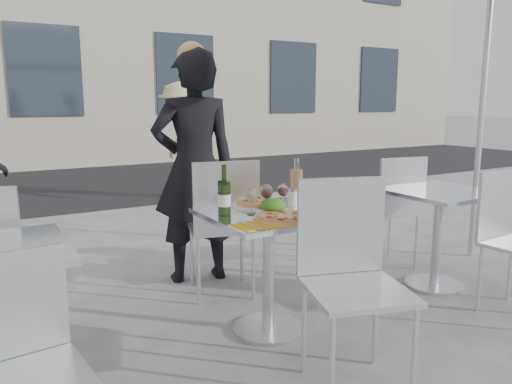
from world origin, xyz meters
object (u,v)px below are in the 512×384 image
wineglass_red_a (267,193)px  pizza_near (285,218)px  chair_near (349,265)px  carafe (296,185)px  sugar_shaker (293,197)px  wineglass_red_b (283,191)px  side_chair_lnear (23,349)px  wine_bottle (224,196)px  chair_far (223,217)px  wineglass_white_b (265,192)px  pizza_far (258,203)px  wineglass_white_a (252,196)px  woman_diner (194,168)px  side_chair_rnear (511,230)px  side_chair_rfar (393,203)px  napkin_left (252,226)px  pedestrian_b (181,141)px  salad_plate (273,207)px  napkin_right (329,214)px  main_table (269,247)px  side_table_right (438,218)px

wineglass_red_a → pizza_near: bearing=-98.8°
chair_near → carafe: 0.89m
sugar_shaker → wineglass_red_a: (-0.22, -0.05, 0.06)m
pizza_near → chair_near: bearing=-80.2°
wineglass_red_b → pizza_near: bearing=-121.1°
pizza_near → carafe: size_ratio=1.21×
side_chair_lnear → wine_bottle: 1.35m
chair_far → wineglass_white_b: bearing=108.0°
pizza_far → wineglass_red_a: wineglass_red_a is taller
wineglass_white_a → wineglass_red_b: (0.25, 0.06, 0.00)m
woman_diner → carafe: (0.32, -0.92, -0.03)m
chair_far → wineglass_red_a: (0.02, -0.56, 0.26)m
side_chair_rnear → wineglass_white_a: (-1.67, 0.55, 0.30)m
pizza_near → sugar_shaker: 0.40m
side_chair_rfar → pizza_near: size_ratio=2.72×
chair_far → chair_near: size_ratio=0.98×
wine_bottle → napkin_left: 0.32m
sugar_shaker → wineglass_red_a: 0.23m
side_chair_rnear → pedestrian_b: 4.87m
chair_far → side_chair_rnear: bearing=159.6°
salad_plate → napkin_right: size_ratio=0.97×
pedestrian_b → wine_bottle: 4.48m
side_chair_rnear → wine_bottle: size_ratio=3.21×
salad_plate → sugar_shaker: (0.23, 0.12, 0.02)m
side_chair_rfar → pizza_near: (-1.53, -0.67, 0.19)m
chair_near → side_chair_lnear: size_ratio=1.20×
side_chair_rnear → napkin_right: size_ratio=4.15×
chair_far → napkin_right: (0.26, -0.85, 0.16)m
main_table → wine_bottle: size_ratio=2.54×
salad_plate → napkin_left: bearing=-140.6°
salad_plate → wineglass_red_b: wineglass_red_b is taller
side_chair_rnear → napkin_left: size_ratio=4.72×
wineglass_red_a → wineglass_red_b: size_ratio=1.00×
side_chair_rfar → wineglass_red_b: bearing=26.3°
chair_far → napkin_left: (-0.25, -0.85, 0.16)m
pedestrian_b → wineglass_red_a: pedestrian_b is taller
carafe → napkin_right: bearing=-95.8°
wineglass_white_b → wineglass_red_b: bearing=-10.4°
wineglass_red_b → wine_bottle: bearing=179.1°
side_chair_rnear → carafe: bearing=147.2°
pizza_near → sugar_shaker: size_ratio=3.29×
chair_far → pedestrian_b: (1.17, 3.69, 0.24)m
pizza_near → wine_bottle: wine_bottle is taller
wineglass_red_b → napkin_right: wineglass_red_b is taller
side_table_right → chair_far: bearing=157.5°
pizza_near → napkin_left: bearing=-170.4°
chair_near → woman_diner: (-0.07, 1.74, 0.29)m
wineglass_white_a → carafe: bearing=20.5°
side_chair_rfar → napkin_right: side_chair_rfar is taller
wineglass_red_a → side_chair_rfar: bearing=15.6°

